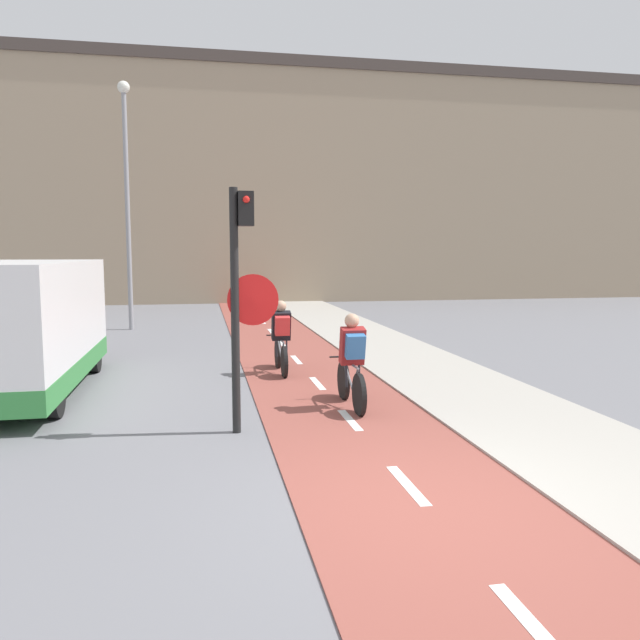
% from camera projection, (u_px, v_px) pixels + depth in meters
% --- Properties ---
extents(ground_plane, '(120.00, 120.00, 0.00)m').
position_uv_depth(ground_plane, '(425.00, 506.00, 5.87)').
color(ground_plane, slate).
extents(bike_lane, '(2.44, 60.00, 0.02)m').
position_uv_depth(bike_lane, '(424.00, 505.00, 5.88)').
color(bike_lane, brown).
rests_on(bike_lane, ground_plane).
extents(building_row_background, '(60.00, 5.20, 11.22)m').
position_uv_depth(building_row_background, '(240.00, 185.00, 30.68)').
color(building_row_background, gray).
rests_on(building_row_background, ground_plane).
extents(traffic_light_pole, '(0.67, 0.25, 3.20)m').
position_uv_depth(traffic_light_pole, '(241.00, 283.00, 8.07)').
color(traffic_light_pole, black).
rests_on(traffic_light_pole, ground_plane).
extents(street_lamp_far, '(0.36, 0.36, 7.38)m').
position_uv_depth(street_lamp_far, '(127.00, 182.00, 18.65)').
color(street_lamp_far, gray).
rests_on(street_lamp_far, ground_plane).
extents(cyclist_near, '(0.46, 1.65, 1.46)m').
position_uv_depth(cyclist_near, '(352.00, 363.00, 9.46)').
color(cyclist_near, black).
rests_on(cyclist_near, ground_plane).
extents(cyclist_far, '(0.46, 1.62, 1.44)m').
position_uv_depth(cyclist_far, '(281.00, 338.00, 12.18)').
color(cyclist_far, black).
rests_on(cyclist_far, ground_plane).
extents(van, '(1.99, 5.37, 2.22)m').
position_uv_depth(van, '(20.00, 329.00, 10.40)').
color(van, silver).
rests_on(van, ground_plane).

